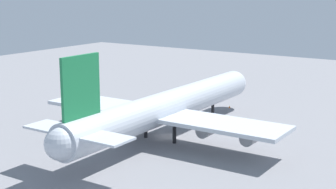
# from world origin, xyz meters

# --- Properties ---
(ground_plane) EXTENTS (247.82, 247.82, 0.00)m
(ground_plane) POSITION_xyz_m (0.00, 0.00, 0.00)
(ground_plane) COLOR gray
(cargo_airplane) EXTENTS (61.96, 49.34, 18.55)m
(cargo_airplane) POSITION_xyz_m (-0.29, 0.00, 5.93)
(cargo_airplane) COLOR silver
(cargo_airplane) RESTS_ON ground_plane
(catering_truck) EXTENTS (5.16, 4.28, 2.25)m
(catering_truck) POSITION_xyz_m (9.97, 21.30, 1.17)
(catering_truck) COLOR white
(catering_truck) RESTS_ON ground_plane
(safety_cone_nose) EXTENTS (0.42, 0.42, 0.61)m
(safety_cone_nose) POSITION_xyz_m (27.88, 0.71, 0.30)
(safety_cone_nose) COLOR orange
(safety_cone_nose) RESTS_ON ground_plane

